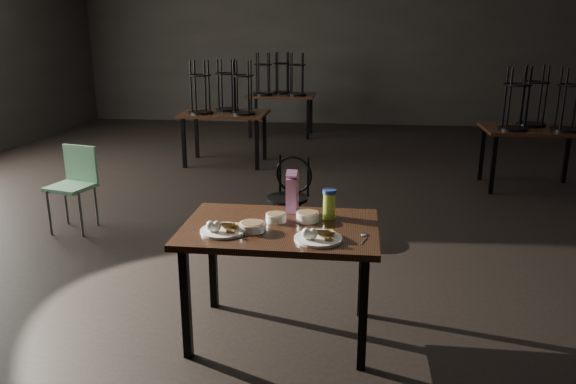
# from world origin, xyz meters

# --- Properties ---
(main_table) EXTENTS (1.20, 0.80, 0.75)m
(main_table) POSITION_xyz_m (0.15, -2.32, 0.67)
(main_table) COLOR black
(main_table) RESTS_ON ground
(plate_left) EXTENTS (0.27, 0.27, 0.09)m
(plate_left) POSITION_xyz_m (-0.18, -2.47, 0.77)
(plate_left) COLOR white
(plate_left) RESTS_ON main_table
(plate_right) EXTENTS (0.28, 0.28, 0.09)m
(plate_right) POSITION_xyz_m (0.39, -2.52, 0.77)
(plate_right) COLOR white
(plate_right) RESTS_ON main_table
(bowl_near) EXTENTS (0.13, 0.13, 0.05)m
(bowl_near) POSITION_xyz_m (0.11, -2.24, 0.78)
(bowl_near) COLOR white
(bowl_near) RESTS_ON main_table
(bowl_far) EXTENTS (0.14, 0.14, 0.06)m
(bowl_far) POSITION_xyz_m (0.31, -2.20, 0.78)
(bowl_far) COLOR white
(bowl_far) RESTS_ON main_table
(bowl_big) EXTENTS (0.15, 0.15, 0.05)m
(bowl_big) POSITION_xyz_m (-0.01, -2.43, 0.78)
(bowl_big) COLOR white
(bowl_big) RESTS_ON main_table
(juice_carton) EXTENTS (0.08, 0.08, 0.29)m
(juice_carton) POSITION_xyz_m (0.19, -2.05, 0.88)
(juice_carton) COLOR #991B7D
(juice_carton) RESTS_ON main_table
(water_bottle) EXTENTS (0.11, 0.11, 0.19)m
(water_bottle) POSITION_xyz_m (0.44, -2.14, 0.85)
(water_bottle) COLOR #9FCB3B
(water_bottle) RESTS_ON main_table
(spoon) EXTENTS (0.05, 0.18, 0.01)m
(spoon) POSITION_xyz_m (0.66, -2.43, 0.75)
(spoon) COLOR silver
(spoon) RESTS_ON main_table
(bentwood_chair) EXTENTS (0.41, 0.40, 0.79)m
(bentwood_chair) POSITION_xyz_m (0.01, -0.63, 0.47)
(bentwood_chair) COLOR black
(bentwood_chair) RESTS_ON ground
(school_chair) EXTENTS (0.46, 0.46, 0.82)m
(school_chair) POSITION_xyz_m (-2.11, -0.57, 0.49)
(school_chair) COLOR #78BB8D
(school_chair) RESTS_ON ground
(bg_table_left) EXTENTS (1.20, 0.80, 1.48)m
(bg_table_left) POSITION_xyz_m (-1.28, 2.26, 0.78)
(bg_table_left) COLOR black
(bg_table_left) RESTS_ON ground
(bg_table_right) EXTENTS (1.20, 0.80, 1.48)m
(bg_table_right) POSITION_xyz_m (2.73, 1.46, 0.78)
(bg_table_right) COLOR black
(bg_table_right) RESTS_ON ground
(bg_table_far) EXTENTS (1.20, 0.80, 1.48)m
(bg_table_far) POSITION_xyz_m (-0.78, 4.56, 0.78)
(bg_table_far) COLOR black
(bg_table_far) RESTS_ON ground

